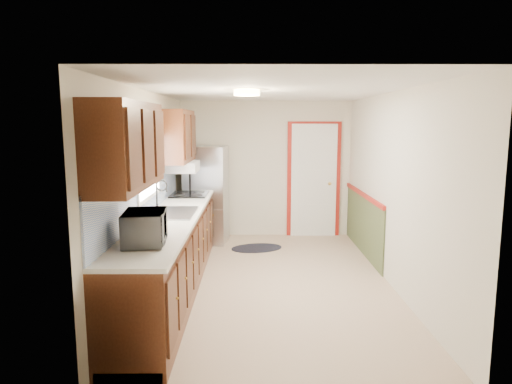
{
  "coord_description": "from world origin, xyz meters",
  "views": [
    {
      "loc": [
        -0.23,
        -5.58,
        2.02
      ],
      "look_at": [
        -0.19,
        0.13,
        1.15
      ],
      "focal_mm": 32.0,
      "sensor_mm": 36.0,
      "label": 1
    }
  ],
  "objects": [
    {
      "name": "microwave",
      "position": [
        -1.2,
        -1.58,
        1.12
      ],
      "size": [
        0.35,
        0.56,
        0.36
      ],
      "primitive_type": "imported",
      "rotation": [
        0.0,
        0.0,
        1.69
      ],
      "color": "white",
      "rests_on": "kitchen_run"
    },
    {
      "name": "refrigerator",
      "position": [
        -1.02,
        2.05,
        0.82
      ],
      "size": [
        0.74,
        0.72,
        1.63
      ],
      "rotation": [
        0.0,
        0.0,
        -0.11
      ],
      "color": "#B7B7BC",
      "rests_on": "ground"
    },
    {
      "name": "back_wall_trim",
      "position": [
        0.99,
        2.21,
        0.89
      ],
      "size": [
        1.12,
        2.3,
        2.08
      ],
      "color": "maroon",
      "rests_on": "ground"
    },
    {
      "name": "cooktop",
      "position": [
        -1.19,
        1.21,
        0.95
      ],
      "size": [
        0.54,
        0.64,
        0.02
      ],
      "primitive_type": "cube",
      "color": "black",
      "rests_on": "kitchen_run"
    },
    {
      "name": "ceiling_fixture",
      "position": [
        -0.3,
        -0.2,
        2.36
      ],
      "size": [
        0.3,
        0.3,
        0.06
      ],
      "primitive_type": "cylinder",
      "color": "#FFD88C",
      "rests_on": "room_shell"
    },
    {
      "name": "rug",
      "position": [
        -0.17,
        1.59,
        0.01
      ],
      "size": [
        0.94,
        0.73,
        0.01
      ],
      "primitive_type": "ellipsoid",
      "rotation": [
        0.0,
        0.0,
        0.25
      ],
      "color": "black",
      "rests_on": "ground"
    },
    {
      "name": "kitchen_run",
      "position": [
        -1.24,
        -0.29,
        0.81
      ],
      "size": [
        0.63,
        4.0,
        2.2
      ],
      "color": "#3C1B0D",
      "rests_on": "ground"
    },
    {
      "name": "room_shell",
      "position": [
        0.0,
        0.0,
        1.2
      ],
      "size": [
        3.2,
        5.2,
        2.52
      ],
      "color": "tan",
      "rests_on": "ground"
    }
  ]
}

